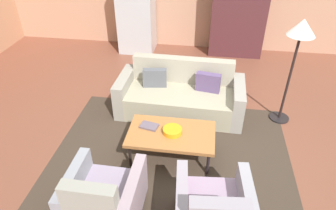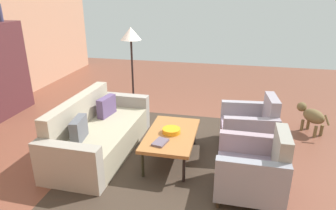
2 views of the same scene
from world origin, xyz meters
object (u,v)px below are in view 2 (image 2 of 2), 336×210
coffee_table (171,136)px  fruit_bowl (171,131)px  floor_lamp (131,42)px  book_stack (160,142)px  armchair_left (255,171)px  dog (312,116)px  armchair_right (251,128)px  couch (96,134)px

coffee_table → fruit_bowl: (0.02, 0.00, 0.07)m
coffee_table → floor_lamp: bearing=34.1°
book_stack → floor_lamp: (2.02, 1.06, 1.00)m
armchair_left → book_stack: bearing=78.2°
coffee_table → fruit_bowl: fruit_bowl is taller
armchair_left → dog: 2.29m
coffee_table → armchair_right: size_ratio=1.36×
book_stack → dog: dog is taller
couch → dog: size_ratio=3.47×
couch → floor_lamp: bearing=-179.8°
dog → couch: bearing=78.3°
coffee_table → fruit_bowl: bearing=0.0°
armchair_left → armchair_right: bearing=0.7°
armchair_right → fruit_bowl: (-0.59, 1.17, 0.12)m
armchair_right → coffee_table: bearing=112.1°
book_stack → floor_lamp: bearing=27.7°
dog → armchair_left: bearing=118.0°
fruit_bowl → book_stack: fruit_bowl is taller
book_stack → couch: bearing=73.4°
dog → floor_lamp: bearing=51.1°
armchair_left → dog: armchair_left is taller
couch → coffee_table: 1.19m
book_stack → dog: size_ratio=0.45×
armchair_left → book_stack: armchair_left is taller
floor_lamp → dog: (-0.26, -3.37, -1.13)m
armchair_right → floor_lamp: size_ratio=0.51×
couch → book_stack: bearing=75.0°
armchair_right → floor_lamp: floor_lamp is taller
couch → floor_lamp: size_ratio=1.23×
fruit_bowl → book_stack: 0.35m
couch → fruit_bowl: 1.20m
couch → armchair_right: (0.60, -2.35, 0.06)m
armchair_left → armchair_right: 1.21m
armchair_left → fruit_bowl: size_ratio=3.32×
armchair_left → floor_lamp: floor_lamp is taller
dog → armchair_right: bearing=93.5°
armchair_left → floor_lamp: size_ratio=0.51×
armchair_right → floor_lamp: bearing=59.4°
floor_lamp → dog: size_ratio=2.81×
armchair_right → couch: bearing=99.0°
armchair_right → fruit_bowl: armchair_right is taller
fruit_bowl → armchair_left: bearing=-117.9°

